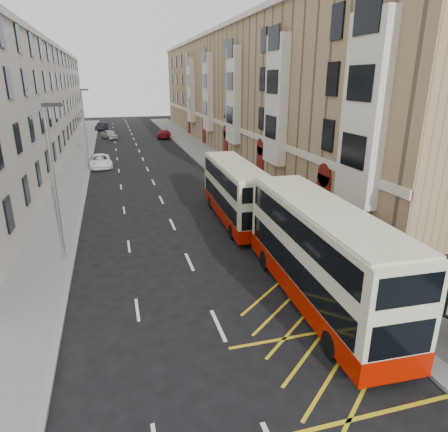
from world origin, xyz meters
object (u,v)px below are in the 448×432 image
object	(u,v)px
double_decker_rear	(235,192)
car_silver	(110,135)
pedestrian_far	(382,271)
white_van	(100,161)
double_decker_front	(320,254)
car_red	(164,134)
street_lamp_far	(85,120)
car_dark	(102,126)
street_lamp_near	(54,176)

from	to	relation	value
double_decker_rear	car_silver	world-z (taller)	double_decker_rear
pedestrian_far	white_van	world-z (taller)	pedestrian_far
pedestrian_far	double_decker_rear	bearing A→B (deg)	-49.86
white_van	double_decker_front	bearing A→B (deg)	-78.20
double_decker_front	white_van	world-z (taller)	double_decker_front
double_decker_front	car_red	world-z (taller)	double_decker_front
white_van	car_silver	xyz separation A→B (m)	(1.20, 22.40, 0.02)
double_decker_rear	car_silver	bearing A→B (deg)	102.53
street_lamp_far	white_van	distance (m)	7.01
pedestrian_far	car_dark	world-z (taller)	pedestrian_far
street_lamp_far	pedestrian_far	bearing A→B (deg)	-69.36
white_van	car_red	xyz separation A→B (m)	(9.81, 21.23, -0.00)
car_silver	car_red	bearing A→B (deg)	-26.47
double_decker_front	car_red	xyz separation A→B (m)	(0.33, 53.00, -1.54)
white_van	car_red	distance (m)	23.39
car_dark	white_van	bearing A→B (deg)	-75.92
double_decker_front	car_dark	xyz separation A→B (m)	(-9.67, 67.15, -1.53)
car_red	white_van	bearing A→B (deg)	77.13
street_lamp_near	car_silver	size ratio (longest dim) A/B	1.89
street_lamp_near	double_decker_front	size ratio (longest dim) A/B	0.72
street_lamp_far	white_van	bearing A→B (deg)	-75.51
street_lamp_near	street_lamp_far	world-z (taller)	same
double_decker_rear	car_dark	distance (m)	56.90
street_lamp_near	car_dark	distance (m)	59.90
double_decker_front	car_red	bearing A→B (deg)	92.01
street_lamp_far	car_dark	world-z (taller)	street_lamp_far
double_decker_rear	car_dark	xyz separation A→B (m)	(-9.35, 56.11, -1.31)
street_lamp_far	car_silver	xyz separation A→B (m)	(2.65, 16.79, -3.91)
car_dark	pedestrian_far	bearing A→B (deg)	-65.40
double_decker_front	car_dark	world-z (taller)	double_decker_front
car_red	street_lamp_near	bearing A→B (deg)	88.07
street_lamp_near	double_decker_front	world-z (taller)	street_lamp_near
double_decker_front	white_van	distance (m)	33.19
street_lamp_near	pedestrian_far	world-z (taller)	street_lamp_near
double_decker_rear	pedestrian_far	xyz separation A→B (m)	(3.50, -11.12, -0.94)
double_decker_front	car_dark	size ratio (longest dim) A/B	2.59
car_dark	car_red	world-z (taller)	car_dark
car_red	double_decker_rear	bearing A→B (deg)	101.05
double_decker_front	double_decker_rear	world-z (taller)	double_decker_front
car_silver	car_dark	xyz separation A→B (m)	(-1.39, 12.97, -0.01)
pedestrian_far	white_van	xyz separation A→B (m)	(-12.66, 31.85, -0.37)
street_lamp_near	double_decker_front	distance (m)	13.41
car_silver	car_red	distance (m)	8.69
white_van	street_lamp_near	bearing A→B (deg)	-98.21
car_silver	double_decker_rear	bearing A→B (deg)	-98.24
white_van	car_dark	size ratio (longest dim) A/B	1.17
street_lamp_near	car_red	xyz separation A→B (m)	(11.26, 45.61, -3.94)
double_decker_rear	car_silver	xyz separation A→B (m)	(-7.96, 43.14, -1.29)
pedestrian_far	double_decker_front	bearing A→B (deg)	21.28
white_van	car_silver	size ratio (longest dim) A/B	1.19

